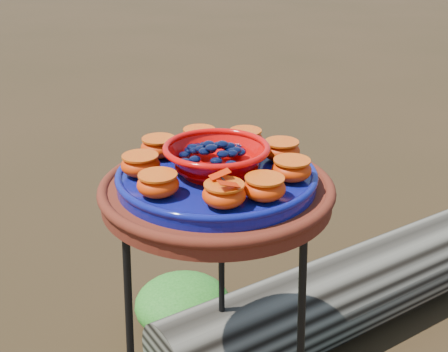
{
  "coord_description": "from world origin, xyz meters",
  "views": [
    {
      "loc": [
        0.06,
        -1.03,
        1.21
      ],
      "look_at": [
        0.01,
        0.0,
        0.76
      ],
      "focal_mm": 45.0,
      "sensor_mm": 36.0,
      "label": 1
    }
  ],
  "objects_px": {
    "cobalt_plate": "(217,178)",
    "driftwood_log": "(360,287)",
    "plant_stand": "(218,338)",
    "terracotta_saucer": "(217,193)",
    "red_bowl": "(217,159)"
  },
  "relations": [
    {
      "from": "cobalt_plate",
      "to": "driftwood_log",
      "type": "bearing_deg",
      "value": 50.17
    },
    {
      "from": "plant_stand",
      "to": "terracotta_saucer",
      "type": "height_order",
      "value": "terracotta_saucer"
    },
    {
      "from": "plant_stand",
      "to": "cobalt_plate",
      "type": "distance_m",
      "value": 0.4
    },
    {
      "from": "red_bowl",
      "to": "terracotta_saucer",
      "type": "bearing_deg",
      "value": 0.0
    },
    {
      "from": "terracotta_saucer",
      "to": "cobalt_plate",
      "type": "height_order",
      "value": "cobalt_plate"
    },
    {
      "from": "plant_stand",
      "to": "red_bowl",
      "type": "relative_size",
      "value": 3.52
    },
    {
      "from": "terracotta_saucer",
      "to": "driftwood_log",
      "type": "bearing_deg",
      "value": 50.17
    },
    {
      "from": "terracotta_saucer",
      "to": "cobalt_plate",
      "type": "distance_m",
      "value": 0.03
    },
    {
      "from": "plant_stand",
      "to": "driftwood_log",
      "type": "relative_size",
      "value": 0.49
    },
    {
      "from": "plant_stand",
      "to": "driftwood_log",
      "type": "bearing_deg",
      "value": 50.17
    },
    {
      "from": "plant_stand",
      "to": "cobalt_plate",
      "type": "height_order",
      "value": "cobalt_plate"
    },
    {
      "from": "plant_stand",
      "to": "cobalt_plate",
      "type": "bearing_deg",
      "value": 0.0
    },
    {
      "from": "plant_stand",
      "to": "cobalt_plate",
      "type": "relative_size",
      "value": 1.76
    },
    {
      "from": "cobalt_plate",
      "to": "driftwood_log",
      "type": "height_order",
      "value": "cobalt_plate"
    },
    {
      "from": "cobalt_plate",
      "to": "red_bowl",
      "type": "xyz_separation_m",
      "value": [
        0.0,
        0.0,
        0.04
      ]
    }
  ]
}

